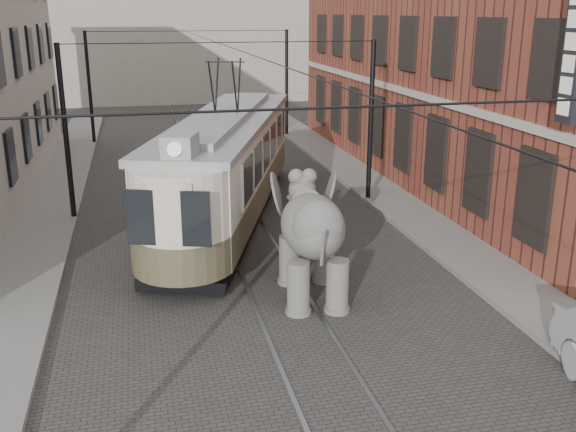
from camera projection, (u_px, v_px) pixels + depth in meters
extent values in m
plane|color=#3C3A37|center=(265.00, 269.00, 18.51)|extent=(120.00, 120.00, 0.00)
cube|color=slate|center=(460.00, 250.00, 19.77)|extent=(2.00, 60.00, 0.15)
cube|color=slate|center=(20.00, 288.00, 17.09)|extent=(2.00, 60.00, 0.15)
cube|color=brown|center=(480.00, 35.00, 27.45)|extent=(8.00, 26.00, 12.00)
cube|color=#9F9283|center=(170.00, 11.00, 53.62)|extent=(28.00, 10.00, 14.00)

